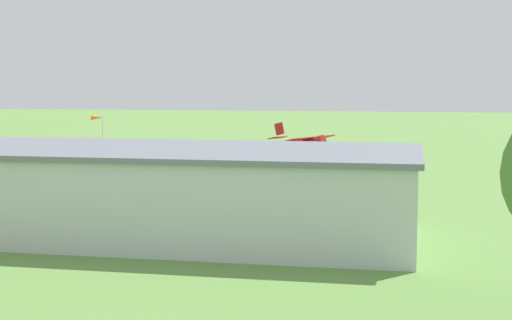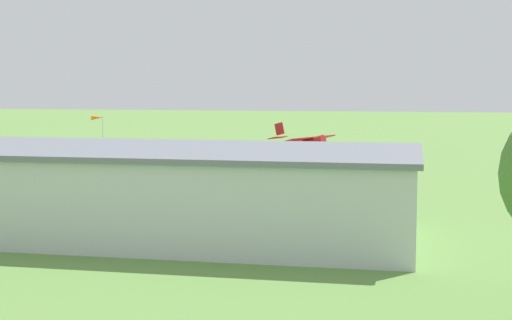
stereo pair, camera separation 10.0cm
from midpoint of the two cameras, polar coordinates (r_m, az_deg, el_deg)
The scene contains 6 objects.
ground_plane at distance 80.94m, azimuth 0.29°, elevation -1.36°, with size 400.00×400.00×0.00m, color #608C42.
hangar at distance 51.76m, azimuth -9.72°, elevation -2.21°, with size 38.57×14.78×5.77m.
biplane at distance 83.60m, azimuth 3.34°, elevation 1.11°, with size 7.32×7.94×4.19m.
person_at_fence_line at distance 62.01m, azimuth 8.73°, elevation -2.77°, with size 0.53×0.53×1.75m.
person_by_parked_cars at distance 66.17m, azimuth 5.84°, elevation -2.20°, with size 0.41×0.41×1.77m.
windsock at distance 91.24m, azimuth -11.70°, elevation 2.82°, with size 1.47×0.95×6.32m.
Camera 1 is at (-15.72, 78.78, 9.92)m, focal length 53.87 mm.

